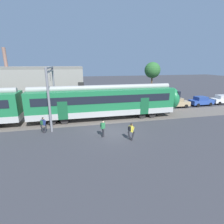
% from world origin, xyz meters
% --- Properties ---
extents(ground_plane, '(160.00, 160.00, 0.00)m').
position_xyz_m(ground_plane, '(0.00, 0.00, 0.00)').
color(ground_plane, '#38383D').
extents(track_bed, '(80.00, 4.40, 0.01)m').
position_xyz_m(track_bed, '(-11.02, 5.02, 0.01)').
color(track_bed, '#605951').
rests_on(track_bed, ground).
extents(pedestrian_navy, '(0.70, 0.51, 1.67)m').
position_xyz_m(pedestrian_navy, '(-6.87, 1.66, 0.99)').
color(pedestrian_navy, '#28282D').
rests_on(pedestrian_navy, ground).
extents(pedestrian_green, '(0.52, 0.71, 1.67)m').
position_xyz_m(pedestrian_green, '(-1.12, -0.64, 0.99)').
color(pedestrian_green, '#28282D').
rests_on(pedestrian_green, ground).
extents(pedestrian_yellow, '(0.68, 0.54, 1.67)m').
position_xyz_m(pedestrian_yellow, '(1.25, -2.03, 0.99)').
color(pedestrian_yellow, '#28282D').
rests_on(pedestrian_yellow, ground).
extents(parked_car_tan, '(4.07, 1.90, 1.54)m').
position_xyz_m(parked_car_tan, '(12.54, 8.24, 0.78)').
color(parked_car_tan, tan).
rests_on(parked_car_tan, ground).
extents(parked_car_blue, '(4.08, 1.92, 1.54)m').
position_xyz_m(parked_car_blue, '(17.27, 8.40, 0.78)').
color(parked_car_blue, '#284799').
rests_on(parked_car_blue, ground).
extents(parked_car_white, '(4.04, 1.84, 1.54)m').
position_xyz_m(parked_car_white, '(21.88, 8.70, 0.78)').
color(parked_car_white, silver).
rests_on(parked_car_white, ground).
extents(catenary_gantry, '(0.24, 6.64, 6.53)m').
position_xyz_m(catenary_gantry, '(-6.12, 5.02, 4.31)').
color(catenary_gantry, gray).
rests_on(catenary_gantry, ground).
extents(background_building, '(14.27, 5.00, 9.20)m').
position_xyz_m(background_building, '(-9.12, 14.38, 3.21)').
color(background_building, gray).
rests_on(background_building, ground).
extents(street_tree_right, '(3.32, 3.32, 7.15)m').
position_xyz_m(street_tree_right, '(13.02, 18.69, 5.46)').
color(street_tree_right, brown).
rests_on(street_tree_right, ground).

